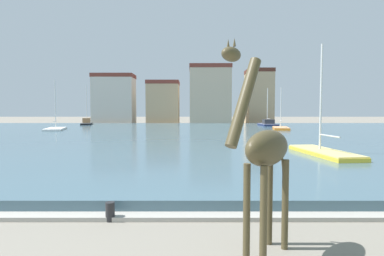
{
  "coord_description": "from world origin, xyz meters",
  "views": [
    {
      "loc": [
        1.44,
        -1.44,
        2.89
      ],
      "look_at": [
        1.47,
        10.91,
        2.2
      ],
      "focal_mm": 28.92,
      "sensor_mm": 36.0,
      "label": 1
    }
  ],
  "objects_px": {
    "sailboat_white": "(55,130)",
    "sailboat_orange": "(280,129)",
    "sailboat_yellow": "(318,154)",
    "mooring_bollard": "(109,212)",
    "sailboat_black": "(86,124)",
    "sailboat_navy": "(266,125)",
    "giraffe_statue": "(264,152)"
  },
  "relations": [
    {
      "from": "sailboat_yellow",
      "to": "sailboat_navy",
      "type": "height_order",
      "value": "sailboat_navy"
    },
    {
      "from": "sailboat_white",
      "to": "sailboat_black",
      "type": "xyz_separation_m",
      "value": [
        -1.24,
        15.65,
        0.19
      ]
    },
    {
      "from": "sailboat_black",
      "to": "sailboat_orange",
      "type": "bearing_deg",
      "value": -25.48
    },
    {
      "from": "sailboat_yellow",
      "to": "sailboat_black",
      "type": "bearing_deg",
      "value": 124.6
    },
    {
      "from": "sailboat_white",
      "to": "sailboat_yellow",
      "type": "xyz_separation_m",
      "value": [
        25.3,
        -22.83,
        0.02
      ]
    },
    {
      "from": "sailboat_yellow",
      "to": "giraffe_statue",
      "type": "bearing_deg",
      "value": -116.6
    },
    {
      "from": "sailboat_white",
      "to": "sailboat_orange",
      "type": "relative_size",
      "value": 1.17
    },
    {
      "from": "sailboat_yellow",
      "to": "sailboat_black",
      "type": "distance_m",
      "value": 46.75
    },
    {
      "from": "sailboat_orange",
      "to": "sailboat_black",
      "type": "bearing_deg",
      "value": 154.52
    },
    {
      "from": "sailboat_yellow",
      "to": "sailboat_black",
      "type": "relative_size",
      "value": 0.89
    },
    {
      "from": "sailboat_navy",
      "to": "giraffe_statue",
      "type": "bearing_deg",
      "value": -103.76
    },
    {
      "from": "sailboat_orange",
      "to": "mooring_bollard",
      "type": "height_order",
      "value": "sailboat_orange"
    },
    {
      "from": "giraffe_statue",
      "to": "sailboat_navy",
      "type": "relative_size",
      "value": 0.61
    },
    {
      "from": "giraffe_statue",
      "to": "sailboat_black",
      "type": "relative_size",
      "value": 0.54
    },
    {
      "from": "giraffe_statue",
      "to": "sailboat_yellow",
      "type": "height_order",
      "value": "sailboat_yellow"
    },
    {
      "from": "sailboat_yellow",
      "to": "sailboat_orange",
      "type": "distance_m",
      "value": 24.09
    },
    {
      "from": "giraffe_statue",
      "to": "sailboat_navy",
      "type": "distance_m",
      "value": 47.31
    },
    {
      "from": "mooring_bollard",
      "to": "giraffe_statue",
      "type": "bearing_deg",
      "value": -28.9
    },
    {
      "from": "mooring_bollard",
      "to": "sailboat_orange",
      "type": "bearing_deg",
      "value": 67.24
    },
    {
      "from": "sailboat_navy",
      "to": "mooring_bollard",
      "type": "distance_m",
      "value": 46.39
    },
    {
      "from": "giraffe_statue",
      "to": "sailboat_black",
      "type": "height_order",
      "value": "sailboat_black"
    },
    {
      "from": "giraffe_statue",
      "to": "sailboat_orange",
      "type": "height_order",
      "value": "sailboat_orange"
    },
    {
      "from": "mooring_bollard",
      "to": "sailboat_navy",
      "type": "bearing_deg",
      "value": 71.39
    },
    {
      "from": "sailboat_black",
      "to": "mooring_bollard",
      "type": "xyz_separation_m",
      "value": [
        17.05,
        -48.36,
        -0.29
      ]
    },
    {
      "from": "giraffe_statue",
      "to": "sailboat_white",
      "type": "height_order",
      "value": "sailboat_white"
    },
    {
      "from": "sailboat_orange",
      "to": "sailboat_navy",
      "type": "bearing_deg",
      "value": 85.96
    },
    {
      "from": "sailboat_yellow",
      "to": "mooring_bollard",
      "type": "distance_m",
      "value": 13.71
    },
    {
      "from": "sailboat_white",
      "to": "sailboat_navy",
      "type": "height_order",
      "value": "sailboat_white"
    },
    {
      "from": "sailboat_white",
      "to": "sailboat_orange",
      "type": "distance_m",
      "value": 29.89
    },
    {
      "from": "sailboat_white",
      "to": "sailboat_orange",
      "type": "height_order",
      "value": "sailboat_white"
    },
    {
      "from": "sailboat_navy",
      "to": "sailboat_black",
      "type": "xyz_separation_m",
      "value": [
        -31.86,
        4.4,
        0.04
      ]
    },
    {
      "from": "sailboat_orange",
      "to": "mooring_bollard",
      "type": "xyz_separation_m",
      "value": [
        -14.07,
        -33.54,
        -0.14
      ]
    }
  ]
}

